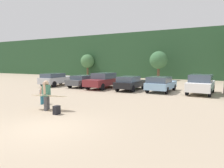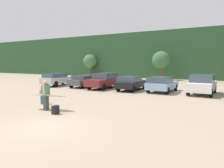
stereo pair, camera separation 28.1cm
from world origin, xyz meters
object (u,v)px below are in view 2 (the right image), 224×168
(parked_car_silver, at_px, (58,79))
(person_child, at_px, (42,94))
(parked_car_maroon, at_px, (105,80))
(parked_car_white, at_px, (202,84))
(parked_car_black, at_px, (131,83))
(person_adult, at_px, (46,93))
(backpack_dropped, at_px, (55,110))
(surfboard_cream, at_px, (48,96))
(parked_car_dark_gray, at_px, (85,80))
(parked_car_sky_blue, at_px, (162,84))

(parked_car_silver, xyz_separation_m, person_child, (6.72, -8.57, -0.16))
(parked_car_maroon, distance_m, person_child, 9.04)
(parked_car_maroon, relative_size, parked_car_white, 1.12)
(parked_car_maroon, relative_size, person_child, 4.32)
(parked_car_white, bearing_deg, parked_car_black, 97.81)
(parked_car_white, height_order, person_adult, person_adult)
(person_adult, bearing_deg, backpack_dropped, 139.26)
(parked_car_silver, height_order, surfboard_cream, parked_car_silver)
(parked_car_silver, distance_m, surfboard_cream, 12.73)
(parked_car_dark_gray, relative_size, parked_car_maroon, 0.89)
(parked_car_white, xyz_separation_m, surfboard_cream, (-7.05, -10.45, -0.05))
(person_child, bearing_deg, parked_car_maroon, -104.45)
(parked_car_silver, relative_size, parked_car_maroon, 0.94)
(parked_car_silver, bearing_deg, parked_car_black, -89.83)
(person_adult, relative_size, person_child, 1.49)
(parked_car_dark_gray, bearing_deg, parked_car_white, -89.69)
(person_child, relative_size, surfboard_cream, 0.48)
(parked_car_black, distance_m, parked_car_white, 6.28)
(parked_car_dark_gray, distance_m, parked_car_white, 12.00)
(parked_car_black, height_order, backpack_dropped, parked_car_black)
(parked_car_dark_gray, relative_size, surfboard_cream, 1.83)
(person_adult, distance_m, person_child, 1.91)
(person_adult, bearing_deg, person_child, -54.56)
(person_adult, relative_size, backpack_dropped, 3.72)
(person_child, distance_m, surfboard_cream, 1.94)
(parked_car_dark_gray, relative_size, parked_car_white, 1.00)
(person_adult, bearing_deg, parked_car_black, -113.68)
(person_child, bearing_deg, parked_car_silver, -70.47)
(parked_car_silver, height_order, person_child, parked_car_silver)
(person_child, height_order, surfboard_cream, person_child)
(parked_car_dark_gray, relative_size, person_child, 3.83)
(parked_car_dark_gray, relative_size, person_adult, 2.57)
(parked_car_sky_blue, height_order, backpack_dropped, parked_car_sky_blue)
(parked_car_dark_gray, relative_size, backpack_dropped, 9.55)
(parked_car_white, xyz_separation_m, person_adult, (-7.15, -10.52, 0.08))
(person_adult, bearing_deg, parked_car_sky_blue, -128.86)
(parked_car_black, bearing_deg, parked_car_silver, 92.91)
(parked_car_sky_blue, bearing_deg, parked_car_white, -83.55)
(parked_car_maroon, bearing_deg, parked_car_sky_blue, -86.69)
(parked_car_white, bearing_deg, parked_car_dark_gray, 94.44)
(parked_car_white, distance_m, person_child, 12.80)
(surfboard_cream, bearing_deg, parked_car_dark_gray, -77.58)
(parked_car_sky_blue, distance_m, person_child, 10.59)
(parked_car_white, height_order, person_child, parked_car_white)
(person_child, xyz_separation_m, backpack_dropped, (2.67, -1.57, -0.41))
(parked_car_maroon, bearing_deg, person_child, -173.98)
(surfboard_cream, bearing_deg, backpack_dropped, 139.51)
(parked_car_silver, xyz_separation_m, parked_car_black, (9.14, 0.32, -0.06))
(parked_car_silver, height_order, parked_car_white, parked_car_white)
(parked_car_black, relative_size, parked_car_white, 0.99)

